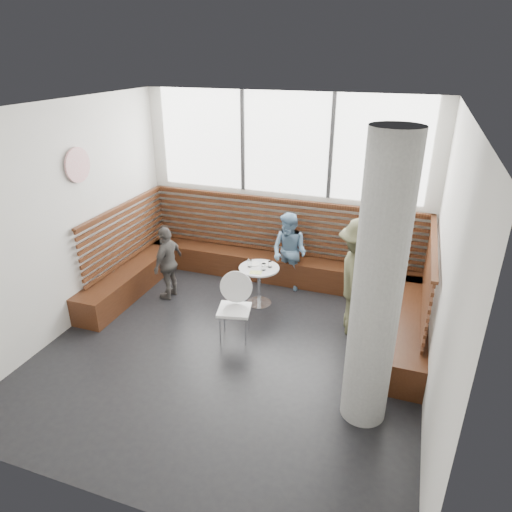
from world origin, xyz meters
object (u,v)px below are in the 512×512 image
(cafe_table, at_px, (259,278))
(cafe_chair, at_px, (236,301))
(concrete_column, at_px, (377,289))
(child_back, at_px, (289,252))
(child_left, at_px, (168,263))
(adult_man, at_px, (358,278))

(cafe_table, bearing_deg, cafe_chair, -90.46)
(cafe_chair, bearing_deg, cafe_table, 77.27)
(concrete_column, distance_m, child_back, 3.19)
(cafe_table, bearing_deg, child_left, -170.49)
(adult_man, height_order, child_left, adult_man)
(cafe_chair, bearing_deg, child_back, 66.96)
(cafe_chair, xyz_separation_m, child_left, (-1.48, 0.72, 0.05))
(adult_man, height_order, child_back, adult_man)
(cafe_chair, distance_m, adult_man, 1.75)
(adult_man, bearing_deg, child_left, 75.40)
(child_left, bearing_deg, cafe_chair, 68.38)
(cafe_table, bearing_deg, child_back, 65.67)
(cafe_table, relative_size, adult_man, 0.38)
(concrete_column, height_order, cafe_table, concrete_column)
(concrete_column, distance_m, adult_man, 1.84)
(adult_man, distance_m, child_back, 1.58)
(cafe_table, distance_m, adult_man, 1.64)
(concrete_column, bearing_deg, child_back, 121.76)
(child_left, bearing_deg, child_back, 121.63)
(child_left, bearing_deg, cafe_table, 103.87)
(concrete_column, relative_size, cafe_chair, 3.31)
(cafe_chair, distance_m, child_back, 1.67)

